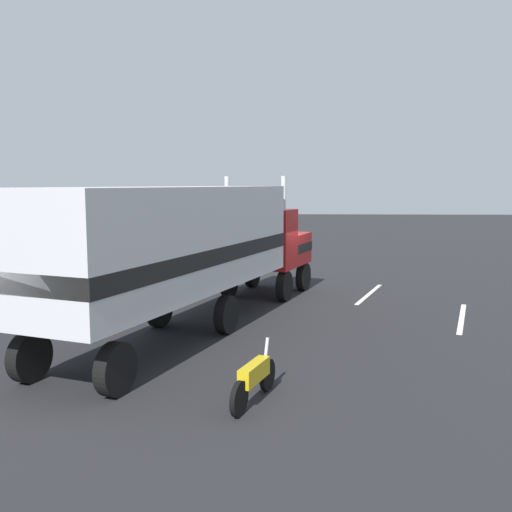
% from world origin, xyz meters
% --- Properties ---
extents(ground_plane, '(120.00, 120.00, 0.00)m').
position_xyz_m(ground_plane, '(0.00, 0.00, 0.00)').
color(ground_plane, '#232326').
extents(lane_stripe_near, '(4.18, 1.69, 0.01)m').
position_xyz_m(lane_stripe_near, '(0.51, -3.50, 0.01)').
color(lane_stripe_near, silver).
rests_on(lane_stripe_near, ground_plane).
extents(lane_stripe_mid, '(4.21, 1.58, 0.01)m').
position_xyz_m(lane_stripe_mid, '(-3.43, -5.81, 0.01)').
color(lane_stripe_mid, silver).
rests_on(lane_stripe_mid, ground_plane).
extents(semi_truck, '(14.15, 7.19, 4.50)m').
position_xyz_m(semi_truck, '(-5.14, 2.47, 2.52)').
color(semi_truck, '#B21919').
rests_on(semi_truck, ground_plane).
extents(person_bystander, '(0.44, 0.47, 1.63)m').
position_xyz_m(person_bystander, '(-0.83, 3.58, 0.89)').
color(person_bystander, '#2D3347').
rests_on(person_bystander, ground_plane).
extents(motorcycle, '(2.02, 0.80, 1.12)m').
position_xyz_m(motorcycle, '(-10.80, 0.45, 0.48)').
color(motorcycle, black).
rests_on(motorcycle, ground_plane).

